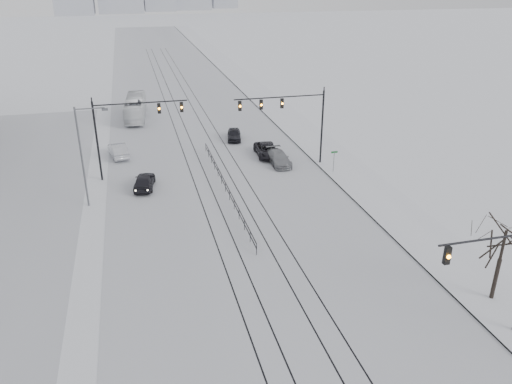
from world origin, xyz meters
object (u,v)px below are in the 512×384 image
object	(u,v)px
sedan_sb_inner	(144,181)
sedan_nb_right	(279,158)
bare_tree	(505,238)
sedan_nb_front	(267,150)
box_truck	(135,108)
traffic_mast_near	(505,269)
sedan_sb_outer	(118,150)
sedan_nb_far	(234,135)

from	to	relation	value
sedan_sb_inner	sedan_nb_right	xyz separation A→B (m)	(14.46, 3.15, -0.05)
bare_tree	sedan_nb_right	size ratio (longest dim) A/B	1.26
sedan_nb_front	box_truck	world-z (taller)	box_truck
bare_tree	sedan_nb_right	distance (m)	27.83
traffic_mast_near	sedan_sb_outer	distance (m)	42.18
bare_tree	sedan_sb_inner	world-z (taller)	bare_tree
bare_tree	sedan_nb_front	bearing A→B (deg)	102.75
sedan_sb_inner	sedan_nb_right	world-z (taller)	sedan_sb_inner
sedan_sb_outer	sedan_nb_right	size ratio (longest dim) A/B	0.98
sedan_nb_right	bare_tree	bearing A→B (deg)	-76.97
bare_tree	sedan_sb_outer	world-z (taller)	bare_tree
box_truck	sedan_nb_front	bearing A→B (deg)	129.41
sedan_sb_inner	sedan_nb_front	world-z (taller)	sedan_sb_inner
traffic_mast_near	box_truck	size ratio (longest dim) A/B	0.64
sedan_sb_outer	sedan_nb_far	size ratio (longest dim) A/B	1.16
traffic_mast_near	bare_tree	distance (m)	3.85
traffic_mast_near	sedan_nb_far	bearing A→B (deg)	99.61
sedan_nb_far	bare_tree	bearing A→B (deg)	-64.98
sedan_sb_outer	sedan_nb_right	bearing A→B (deg)	147.63
sedan_sb_outer	sedan_nb_front	xyz separation A→B (m)	(16.32, -3.86, -0.08)
bare_tree	traffic_mast_near	bearing A→B (deg)	-128.76
sedan_sb_outer	traffic_mast_near	bearing A→B (deg)	108.73
bare_tree	sedan_nb_front	xyz separation A→B (m)	(-6.73, 29.73, -3.79)
bare_tree	sedan_nb_far	xyz separation A→B (m)	(-9.10, 36.48, -3.79)
sedan_sb_outer	sedan_nb_front	distance (m)	16.77
sedan_nb_far	sedan_sb_inner	bearing A→B (deg)	-121.10
sedan_sb_outer	sedan_nb_far	xyz separation A→B (m)	(13.96, 2.88, -0.09)
sedan_sb_outer	sedan_nb_front	world-z (taller)	sedan_sb_outer
sedan_sb_inner	sedan_nb_far	distance (m)	17.19
sedan_nb_front	sedan_nb_far	xyz separation A→B (m)	(-2.37, 6.74, -0.00)
sedan_sb_inner	sedan_sb_outer	world-z (taller)	sedan_sb_outer
bare_tree	sedan_nb_far	bearing A→B (deg)	104.00
sedan_sb_outer	bare_tree	bearing A→B (deg)	113.76
sedan_sb_outer	box_truck	xyz separation A→B (m)	(2.45, 16.11, 0.75)
sedan_nb_right	box_truck	xyz separation A→B (m)	(-14.44, 22.83, 0.83)
sedan_sb_inner	box_truck	size ratio (longest dim) A/B	0.40
sedan_sb_outer	sedan_nb_front	bearing A→B (deg)	156.01
bare_tree	sedan_nb_right	bearing A→B (deg)	102.92
sedan_sb_inner	sedan_nb_right	distance (m)	14.80
traffic_mast_near	sedan_nb_right	distance (m)	30.36
traffic_mast_near	box_truck	world-z (taller)	traffic_mast_near
sedan_nb_far	traffic_mast_near	bearing A→B (deg)	-69.37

